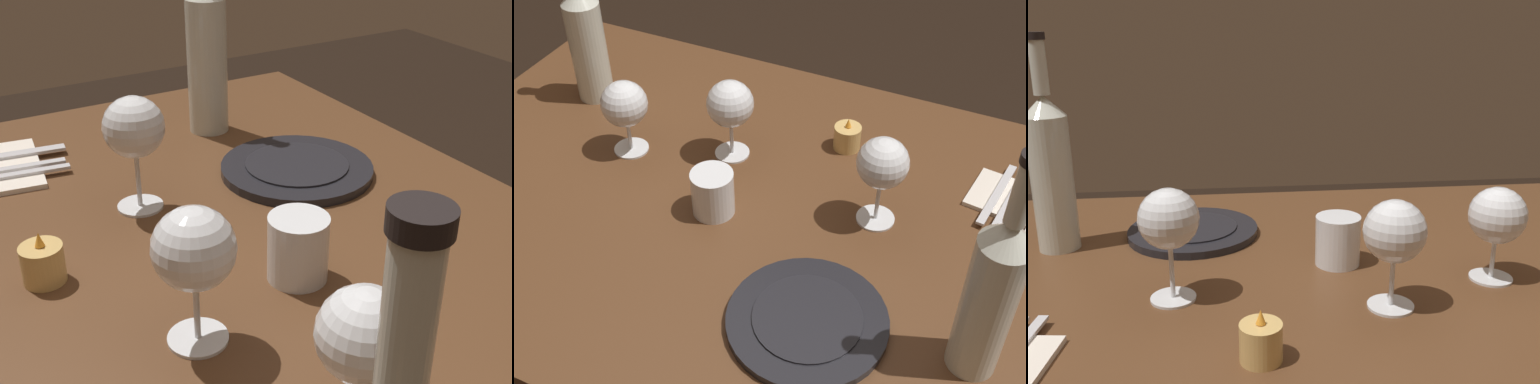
% 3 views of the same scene
% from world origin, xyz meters
% --- Properties ---
extents(dining_table, '(1.30, 0.90, 0.74)m').
position_xyz_m(dining_table, '(0.00, 0.00, 0.65)').
color(dining_table, '#56351E').
rests_on(dining_table, ground).
extents(wine_glass_left, '(0.09, 0.09, 0.17)m').
position_xyz_m(wine_glass_left, '(0.21, 0.06, 0.86)').
color(wine_glass_left, white).
rests_on(wine_glass_left, dining_table).
extents(wine_glass_right, '(0.09, 0.09, 0.15)m').
position_xyz_m(wine_glass_right, '(-0.28, 0.05, 0.84)').
color(wine_glass_right, white).
rests_on(wine_glass_right, dining_table).
extents(wine_glass_centre, '(0.09, 0.09, 0.16)m').
position_xyz_m(wine_glass_centre, '(-0.10, 0.12, 0.85)').
color(wine_glass_centre, white).
rests_on(wine_glass_centre, dining_table).
extents(wine_bottle, '(0.07, 0.07, 0.34)m').
position_xyz_m(wine_bottle, '(-0.45, 0.18, 0.87)').
color(wine_bottle, silver).
rests_on(wine_bottle, dining_table).
extents(wine_bottle_second, '(0.07, 0.07, 0.37)m').
position_xyz_m(wine_bottle_second, '(0.42, -0.16, 0.88)').
color(wine_bottle_second, silver).
rests_on(wine_bottle_second, dining_table).
extents(water_tumbler, '(0.07, 0.07, 0.08)m').
position_xyz_m(water_tumbler, '(-0.05, -0.04, 0.78)').
color(water_tumbler, white).
rests_on(water_tumbler, dining_table).
extents(votive_candle, '(0.05, 0.05, 0.07)m').
position_xyz_m(votive_candle, '(0.10, 0.23, 0.76)').
color(votive_candle, '#DBB266').
rests_on(votive_candle, dining_table).
extents(dinner_plate, '(0.24, 0.24, 0.02)m').
position_xyz_m(dinner_plate, '(0.19, -0.20, 0.75)').
color(dinner_plate, black).
rests_on(dinner_plate, dining_table).
extents(folded_napkin, '(0.20, 0.13, 0.01)m').
position_xyz_m(folded_napkin, '(0.44, 0.20, 0.74)').
color(folded_napkin, silver).
rests_on(folded_napkin, dining_table).
extents(fork_inner, '(0.04, 0.18, 0.00)m').
position_xyz_m(fork_inner, '(0.41, 0.20, 0.75)').
color(fork_inner, silver).
rests_on(fork_inner, folded_napkin).
extents(fork_outer, '(0.04, 0.18, 0.00)m').
position_xyz_m(fork_outer, '(0.39, 0.20, 0.75)').
color(fork_outer, silver).
rests_on(fork_outer, folded_napkin).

